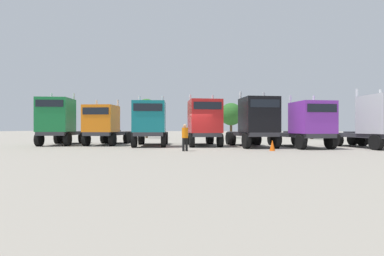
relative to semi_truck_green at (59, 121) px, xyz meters
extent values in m
plane|color=gray|center=(11.92, -1.08, -2.06)|extent=(200.00, 200.00, 0.00)
cube|color=#333338|center=(-0.29, 1.12, -1.05)|extent=(3.63, 6.26, 0.30)
cube|color=#197238|center=(0.15, -0.55, 0.48)|extent=(2.94, 2.98, 2.77)
cube|color=black|center=(0.46, -1.75, 1.34)|extent=(2.04, 0.57, 0.55)
cylinder|color=silver|center=(0.71, 1.02, 0.78)|extent=(0.22, 0.22, 3.37)
cylinder|color=silver|center=(-1.12, 0.53, 0.78)|extent=(0.22, 0.22, 3.37)
cylinder|color=#333338|center=(-0.62, 2.37, -0.84)|extent=(1.34, 1.34, 0.12)
cylinder|color=black|center=(1.34, -0.78, -1.51)|extent=(0.62, 1.16, 1.11)
cylinder|color=black|center=(-0.78, -1.34, -1.51)|extent=(0.62, 1.16, 1.11)
cylinder|color=black|center=(0.43, 2.70, -1.51)|extent=(0.62, 1.16, 1.11)
cylinder|color=black|center=(-1.70, 2.14, -1.51)|extent=(0.62, 1.16, 1.11)
cylinder|color=black|center=(0.15, 3.76, -1.51)|extent=(0.62, 1.16, 1.11)
cylinder|color=black|center=(-1.98, 3.20, -1.51)|extent=(0.62, 1.16, 1.11)
cube|color=#333338|center=(3.60, 2.03, -1.07)|extent=(2.87, 6.26, 0.30)
cube|color=orange|center=(3.81, 0.16, 0.18)|extent=(2.64, 2.54, 2.20)
cube|color=black|center=(3.94, -1.00, 0.75)|extent=(2.09, 0.28, 0.55)
cylinder|color=silver|center=(4.61, 1.55, 0.48)|extent=(0.20, 0.20, 2.80)
cylinder|color=silver|center=(2.72, 1.33, 0.48)|extent=(0.20, 0.20, 2.80)
cylinder|color=#333338|center=(3.45, 3.35, -0.86)|extent=(1.22, 1.22, 0.12)
cylinder|color=black|center=(4.95, -0.16, -1.52)|extent=(0.47, 1.12, 1.09)
cylinder|color=black|center=(2.77, -0.41, -1.52)|extent=(0.47, 1.12, 1.09)
cylinder|color=black|center=(4.53, 3.57, -1.52)|extent=(0.47, 1.12, 1.09)
cylinder|color=black|center=(2.34, 3.32, -1.52)|extent=(0.47, 1.12, 1.09)
cylinder|color=black|center=(4.41, 4.66, -1.52)|extent=(0.47, 1.12, 1.09)
cylinder|color=black|center=(2.22, 4.41, -1.52)|extent=(0.47, 1.12, 1.09)
cube|color=#333338|center=(7.83, 1.16, -1.06)|extent=(3.52, 6.32, 0.30)
cube|color=#14727A|center=(8.24, -0.59, 0.27)|extent=(2.88, 2.86, 2.36)
cube|color=black|center=(8.52, -1.76, 0.93)|extent=(2.05, 0.52, 0.55)
cylinder|color=silver|center=(8.86, 0.94, 0.57)|extent=(0.22, 0.22, 2.96)
cylinder|color=silver|center=(7.01, 0.50, 0.57)|extent=(0.22, 0.22, 2.96)
cylinder|color=#333338|center=(7.53, 2.44, -0.85)|extent=(1.32, 1.32, 0.12)
cylinder|color=black|center=(9.43, -0.81, -1.51)|extent=(0.60, 1.16, 1.10)
cylinder|color=black|center=(7.29, -1.31, -1.51)|extent=(0.60, 1.16, 1.10)
cylinder|color=black|center=(8.58, 2.77, -1.51)|extent=(0.60, 1.16, 1.10)
cylinder|color=black|center=(6.44, 2.26, -1.51)|extent=(0.60, 1.16, 1.10)
cylinder|color=black|center=(8.33, 3.84, -1.51)|extent=(0.60, 1.16, 1.10)
cylinder|color=black|center=(6.19, 3.33, -1.51)|extent=(0.60, 1.16, 1.10)
cube|color=#333338|center=(11.91, 2.00, -1.11)|extent=(3.86, 6.24, 0.30)
cube|color=red|center=(12.40, 0.45, 0.31)|extent=(3.07, 3.20, 2.55)
cube|color=black|center=(12.80, -0.80, 1.06)|extent=(2.01, 0.67, 0.55)
cylinder|color=silver|center=(12.87, 2.12, 0.61)|extent=(0.23, 0.23, 3.15)
cylinder|color=silver|center=(11.06, 1.55, 0.61)|extent=(0.23, 0.23, 3.15)
cylinder|color=#333338|center=(11.53, 3.23, -0.90)|extent=(1.38, 1.38, 0.12)
cylinder|color=black|center=(13.63, 0.21, -1.54)|extent=(0.65, 1.11, 1.05)
cylinder|color=black|center=(11.53, -0.45, -1.54)|extent=(0.65, 1.11, 1.05)
cylinder|color=black|center=(12.56, 3.60, -1.54)|extent=(0.65, 1.11, 1.05)
cylinder|color=black|center=(10.47, 2.93, -1.54)|extent=(0.65, 1.11, 1.05)
cylinder|color=black|center=(12.23, 4.64, -1.54)|extent=(0.65, 1.11, 1.05)
cylinder|color=black|center=(10.13, 3.98, -1.54)|extent=(0.65, 1.11, 1.05)
cube|color=#333338|center=(15.96, 1.47, -1.06)|extent=(3.86, 6.30, 0.30)
cube|color=black|center=(16.48, -0.21, 0.37)|extent=(3.00, 2.99, 2.54)
cube|color=black|center=(16.85, -1.37, 1.11)|extent=(2.02, 0.66, 0.55)
cylinder|color=silver|center=(16.99, 1.35, 0.67)|extent=(0.23, 0.23, 3.14)
cylinder|color=silver|center=(15.18, 0.79, 0.67)|extent=(0.23, 0.23, 3.14)
cylinder|color=#333338|center=(15.57, 2.71, -0.85)|extent=(1.38, 1.38, 0.12)
cylinder|color=black|center=(17.68, -0.36, -1.51)|extent=(0.66, 1.16, 1.11)
cylinder|color=black|center=(15.58, -1.01, -1.51)|extent=(0.66, 1.16, 1.11)
cylinder|color=black|center=(16.61, 3.09, -1.51)|extent=(0.66, 1.16, 1.11)
cylinder|color=black|center=(14.51, 2.44, -1.51)|extent=(0.66, 1.16, 1.11)
cylinder|color=black|center=(16.28, 4.14, -1.51)|extent=(0.66, 1.16, 1.11)
cylinder|color=black|center=(14.18, 3.49, -1.51)|extent=(0.66, 1.16, 1.11)
cube|color=#333338|center=(19.61, 1.39, -1.13)|extent=(3.88, 6.32, 0.30)
cube|color=purple|center=(20.15, -0.33, 0.14)|extent=(2.99, 2.94, 2.24)
cube|color=black|center=(20.51, -1.46, 0.73)|extent=(2.02, 0.67, 0.55)
cylinder|color=silver|center=(20.66, 1.21, 0.44)|extent=(0.23, 0.23, 2.84)
cylinder|color=silver|center=(18.85, 0.64, 0.44)|extent=(0.23, 0.23, 2.84)
cylinder|color=#333338|center=(19.22, 2.63, -0.92)|extent=(1.38, 1.38, 0.12)
cylinder|color=black|center=(21.34, -0.44, -1.54)|extent=(0.64, 1.09, 1.04)
cylinder|color=black|center=(19.24, -1.10, -1.54)|extent=(0.64, 1.09, 1.04)
cylinder|color=black|center=(20.25, 3.02, -1.54)|extent=(0.64, 1.09, 1.04)
cylinder|color=black|center=(18.15, 2.36, -1.54)|extent=(0.64, 1.09, 1.04)
cylinder|color=black|center=(19.92, 4.07, -1.54)|extent=(0.64, 1.09, 1.04)
cylinder|color=black|center=(17.82, 3.41, -1.54)|extent=(0.64, 1.09, 1.04)
cube|color=#333338|center=(24.39, 1.78, -1.14)|extent=(3.93, 6.54, 0.30)
cube|color=#B7BABF|center=(24.93, 0.02, 0.34)|extent=(3.03, 3.08, 2.67)
cylinder|color=silver|center=(25.43, 1.63, 0.64)|extent=(0.23, 0.23, 3.27)
cylinder|color=silver|center=(23.61, 1.06, 0.64)|extent=(0.23, 0.23, 3.27)
cylinder|color=#333338|center=(23.98, 3.07, -0.93)|extent=(1.38, 1.38, 0.12)
cylinder|color=black|center=(24.04, -0.82, -1.55)|extent=(0.64, 1.08, 1.02)
cylinder|color=black|center=(25.00, 3.52, -1.55)|extent=(0.64, 1.08, 1.02)
cylinder|color=black|center=(22.90, 2.87, -1.55)|extent=(0.64, 1.08, 1.02)
cylinder|color=black|center=(24.67, 4.57, -1.55)|extent=(0.64, 1.08, 1.02)
cylinder|color=black|center=(22.57, 3.92, -1.55)|extent=(0.64, 1.08, 1.02)
cylinder|color=black|center=(11.76, -3.59, -1.64)|extent=(0.22, 0.22, 0.84)
cylinder|color=black|center=(11.60, -3.83, -1.64)|extent=(0.22, 0.22, 0.84)
cylinder|color=orange|center=(11.68, -3.71, -0.89)|extent=(0.56, 0.56, 0.66)
sphere|color=tan|center=(11.68, -3.71, -0.44)|extent=(0.23, 0.23, 0.23)
cone|color=#F2590C|center=(17.20, -2.52, -1.71)|extent=(0.36, 0.36, 0.71)
cylinder|color=#4C3823|center=(1.73, 17.00, -0.63)|extent=(0.36, 0.36, 2.86)
sphere|color=#286023|center=(1.73, 17.00, 2.07)|extent=(3.19, 3.19, 3.19)
cylinder|color=#4C3823|center=(13.90, 19.16, -0.98)|extent=(0.36, 0.36, 2.17)
sphere|color=#286023|center=(13.90, 19.16, 1.43)|extent=(3.28, 3.28, 3.28)
cylinder|color=#4C3823|center=(24.57, 17.30, -0.94)|extent=(0.36, 0.36, 2.25)
sphere|color=#286023|center=(24.57, 17.30, 1.40)|extent=(3.05, 3.05, 3.05)
camera|label=1|loc=(15.10, -20.48, -0.58)|focal=25.15mm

